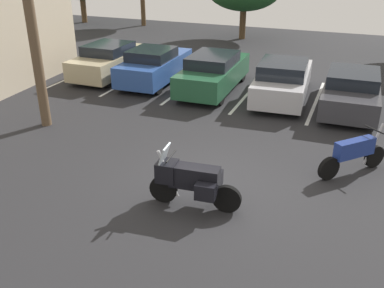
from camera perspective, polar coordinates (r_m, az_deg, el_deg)
ground at (r=10.76m, az=2.33°, el=-5.70°), size 44.00×44.00×0.10m
motorcycle_touring at (r=9.62m, az=-0.15°, el=-4.76°), size 2.13×0.94×1.43m
motorcycle_second at (r=11.79m, az=20.58°, el=-1.16°), size 1.55×1.67×1.24m
parking_stripes at (r=17.82m, az=3.29°, el=7.20°), size 13.30×5.11×0.01m
car_champagne at (r=19.85m, az=-10.66°, el=10.80°), size 1.83×4.46×1.46m
car_blue at (r=18.61m, az=-4.97°, el=10.24°), size 1.88×4.33×1.48m
car_green at (r=17.52m, az=2.85°, el=9.43°), size 1.88×4.75×1.49m
car_silver at (r=16.86m, az=11.88°, el=8.24°), size 2.12×4.75×1.50m
car_charcoal at (r=16.55m, az=20.28°, el=6.73°), size 1.92×4.84×1.39m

